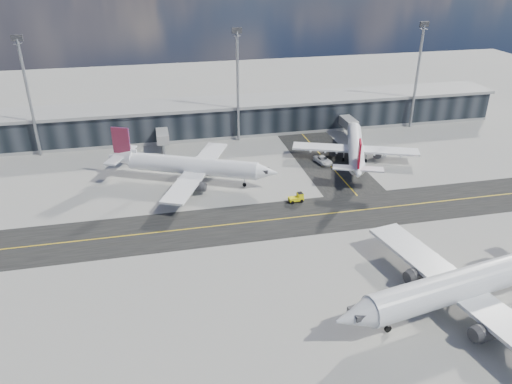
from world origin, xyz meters
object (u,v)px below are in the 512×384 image
(airliner_near, at_px, (474,281))
(baggage_tug, at_px, (297,198))
(airliner_af, at_px, (190,166))
(service_van, at_px, (323,160))
(airliner_redtail, at_px, (356,148))

(airliner_near, xyz_separation_m, baggage_tug, (-14.69, 36.73, -3.41))
(airliner_af, distance_m, airliner_near, 61.73)
(airliner_af, height_order, service_van, airliner_af)
(airliner_af, bearing_deg, service_van, 120.87)
(airliner_near, bearing_deg, service_van, -7.05)
(baggage_tug, height_order, service_van, baggage_tug)
(airliner_af, relative_size, airliner_redtail, 1.07)
(airliner_redtail, bearing_deg, service_van, -163.71)
(service_van, bearing_deg, airliner_af, 175.19)
(airliner_redtail, relative_size, service_van, 5.91)
(airliner_af, height_order, baggage_tug, airliner_af)
(baggage_tug, bearing_deg, service_van, 141.31)
(airliner_af, height_order, airliner_redtail, airliner_af)
(service_van, bearing_deg, airliner_redtail, -15.99)
(airliner_near, distance_m, service_van, 54.85)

